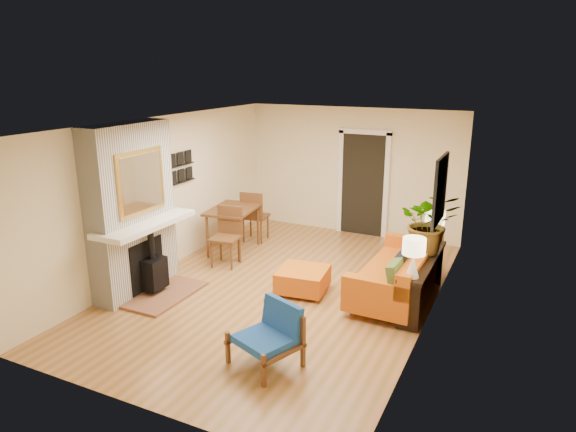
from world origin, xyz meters
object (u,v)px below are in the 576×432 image
object	(u,v)px
console_table	(423,268)
lamp_near	(414,253)
houseplant	(429,222)
lamp_far	(435,223)
ottoman	(303,279)
dining_table	(237,217)
sofa	(402,273)
blue_chair	(271,332)

from	to	relation	value
console_table	lamp_near	bearing A→B (deg)	-90.00
lamp_near	houseplant	bearing A→B (deg)	90.56
lamp_far	houseplant	bearing A→B (deg)	-91.34
ottoman	dining_table	world-z (taller)	dining_table
sofa	blue_chair	size ratio (longest dim) A/B	2.47
ottoman	blue_chair	xyz separation A→B (m)	(0.47, -1.95, 0.18)
blue_chair	ottoman	bearing A→B (deg)	103.55
sofa	dining_table	size ratio (longest dim) A/B	1.14
dining_table	lamp_near	size ratio (longest dim) A/B	3.61
console_table	lamp_far	world-z (taller)	lamp_far
sofa	lamp_far	size ratio (longest dim) A/B	4.12
ottoman	sofa	bearing A→B (deg)	20.12
blue_chair	console_table	bearing A→B (deg)	60.96
lamp_near	dining_table	bearing A→B (deg)	156.91
sofa	console_table	size ratio (longest dim) A/B	1.20
blue_chair	lamp_far	distance (m)	3.33
ottoman	houseplant	world-z (taller)	houseplant
console_table	lamp_near	xyz separation A→B (m)	(0.00, -0.74, 0.49)
console_table	lamp_near	size ratio (longest dim) A/B	3.43
lamp_far	ottoman	bearing A→B (deg)	-148.89
ottoman	blue_chair	world-z (taller)	blue_chair
dining_table	houseplant	distance (m)	3.66
blue_chair	houseplant	distance (m)	2.98
blue_chair	dining_table	distance (m)	3.87
lamp_near	lamp_far	distance (m)	1.46
dining_table	lamp_far	bearing A→B (deg)	-1.19
lamp_near	lamp_far	size ratio (longest dim) A/B	1.00
ottoman	blue_chair	size ratio (longest dim) A/B	0.90
blue_chair	houseplant	xyz separation A→B (m)	(1.26, 2.58, 0.80)
blue_chair	dining_table	world-z (taller)	dining_table
sofa	lamp_near	distance (m)	1.19
blue_chair	lamp_near	xyz separation A→B (m)	(1.27, 1.55, 0.67)
ottoman	lamp_near	distance (m)	1.98
ottoman	lamp_far	world-z (taller)	lamp_far
ottoman	lamp_near	xyz separation A→B (m)	(1.74, -0.41, 0.85)
console_table	dining_table	bearing A→B (deg)	167.63
lamp_near	houseplant	size ratio (longest dim) A/B	0.58
lamp_far	sofa	bearing A→B (deg)	-121.95
ottoman	dining_table	distance (m)	2.22
ottoman	dining_table	size ratio (longest dim) A/B	0.42
lamp_far	houseplant	distance (m)	0.45
blue_chair	lamp_near	world-z (taller)	lamp_near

